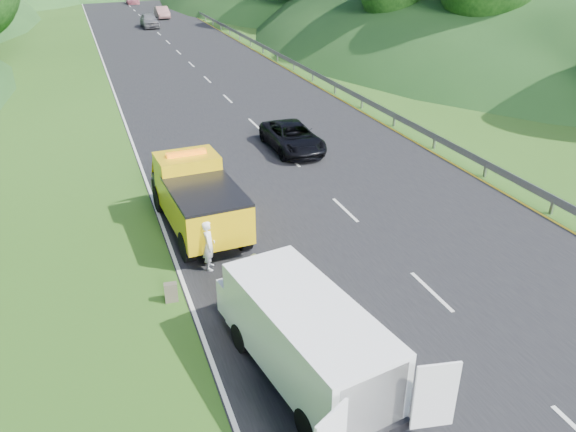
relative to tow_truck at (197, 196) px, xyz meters
name	(u,v)px	position (x,y,z in m)	size (l,w,h in m)	color
ground	(313,277)	(2.64, -4.52, -1.26)	(320.00, 320.00, 0.00)	#38661E
road_surface	(179,52)	(5.64, 35.48, -1.25)	(14.00, 200.00, 0.02)	black
guardrail	(222,30)	(12.94, 47.98, -1.26)	(0.06, 140.00, 1.52)	gray
tree_line_right	(301,18)	(25.64, 55.48, -1.26)	(14.00, 140.00, 14.00)	#2B5F1C
tow_truck	(197,196)	(0.00, 0.00, 0.00)	(2.62, 6.14, 2.58)	black
white_van	(303,334)	(0.71, -8.50, -0.02)	(3.60, 6.50, 2.19)	black
woman	(210,268)	(-0.28, -2.92, -1.26)	(0.61, 0.45, 1.69)	white
child	(255,281)	(0.85, -4.15, -1.26)	(0.46, 0.35, 0.94)	#B7BF66
worker	(360,424)	(1.33, -10.36, -1.26)	(1.06, 0.61, 1.64)	black
suitcase	(171,292)	(-1.74, -4.30, -0.96)	(0.37, 0.21, 0.60)	#4F4A3B
spare_tire	(380,404)	(2.02, -10.01, -1.26)	(0.65, 0.65, 0.20)	black
passing_suv	(292,150)	(6.15, 6.67, -1.26)	(2.20, 4.78, 1.33)	black
dist_car_a	(150,28)	(5.37, 52.72, -1.26)	(1.90, 4.72, 1.61)	#535459
dist_car_b	(163,18)	(8.12, 60.87, -1.26)	(1.55, 4.46, 1.47)	#7D5453
dist_car_c	(133,4)	(6.44, 80.78, -1.26)	(1.87, 4.61, 1.34)	#AF5768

